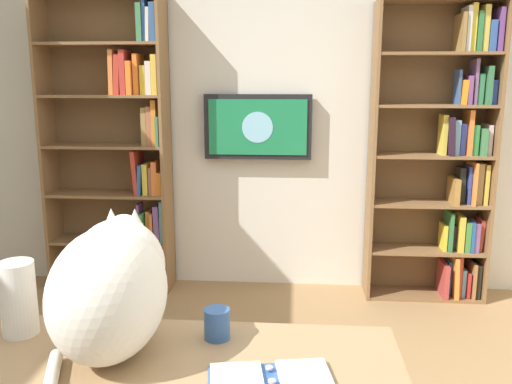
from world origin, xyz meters
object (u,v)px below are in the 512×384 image
object	(u,v)px
wall_mounted_tv	(258,127)
cat	(112,284)
paper_towel_roll	(18,298)
coffee_mug	(217,324)
open_binder	(272,384)
bookshelf_left	(445,158)
bookshelf_right	(122,146)

from	to	relation	value
wall_mounted_tv	cat	world-z (taller)	wall_mounted_tv
wall_mounted_tv	paper_towel_roll	world-z (taller)	wall_mounted_tv
wall_mounted_tv	cat	size ratio (longest dim) A/B	1.38
coffee_mug	paper_towel_roll	bearing A→B (deg)	1.38
open_binder	paper_towel_roll	bearing A→B (deg)	-16.72
cat	wall_mounted_tv	bearing A→B (deg)	-95.60
bookshelf_left	coffee_mug	xyz separation A→B (m)	(1.27, 2.26, -0.21)
cat	paper_towel_roll	bearing A→B (deg)	-13.87
cat	coffee_mug	bearing A→B (deg)	-161.41
paper_towel_roll	coffee_mug	bearing A→B (deg)	-178.62
bookshelf_left	cat	distance (m)	2.82
bookshelf_left	wall_mounted_tv	bearing A→B (deg)	-3.78
open_binder	bookshelf_left	bearing A→B (deg)	-113.36
open_binder	coffee_mug	size ratio (longest dim) A/B	3.77
open_binder	coffee_mug	world-z (taller)	coffee_mug
bookshelf_right	coffee_mug	size ratio (longest dim) A/B	22.46
open_binder	coffee_mug	xyz separation A→B (m)	(0.18, -0.26, 0.04)
bookshelf_right	coffee_mug	world-z (taller)	bookshelf_right
wall_mounted_tv	paper_towel_roll	size ratio (longest dim) A/B	3.31
wall_mounted_tv	open_binder	distance (m)	2.65
bookshelf_left	coffee_mug	world-z (taller)	bookshelf_left
bookshelf_right	cat	size ratio (longest dim) A/B	3.81
coffee_mug	bookshelf_right	bearing A→B (deg)	-65.48
paper_towel_roll	cat	bearing A→B (deg)	166.13
bookshelf_left	open_binder	world-z (taller)	bookshelf_left
bookshelf_left	cat	size ratio (longest dim) A/B	3.66
cat	paper_towel_roll	world-z (taller)	cat
bookshelf_left	wall_mounted_tv	distance (m)	1.33
cat	open_binder	size ratio (longest dim) A/B	1.56
bookshelf_right	cat	xyz separation A→B (m)	(-0.74, 2.36, -0.11)
bookshelf_left	bookshelf_right	distance (m)	2.30
wall_mounted_tv	bookshelf_right	bearing A→B (deg)	4.86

